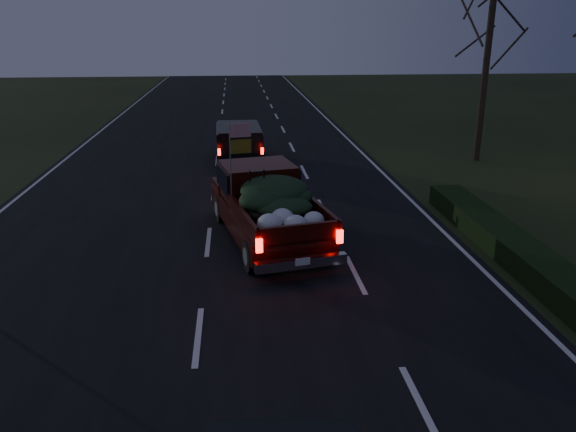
{
  "coord_description": "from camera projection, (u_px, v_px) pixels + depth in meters",
  "views": [
    {
      "loc": [
        0.82,
        -9.58,
        5.66
      ],
      "look_at": [
        2.04,
        3.22,
        1.3
      ],
      "focal_mm": 35.0,
      "sensor_mm": 36.0,
      "label": 1
    }
  ],
  "objects": [
    {
      "name": "ground",
      "position": [
        198.0,
        337.0,
        10.78
      ],
      "size": [
        120.0,
        120.0,
        0.0
      ],
      "primitive_type": "plane",
      "color": "black",
      "rests_on": "ground"
    },
    {
      "name": "road_asphalt",
      "position": [
        198.0,
        336.0,
        10.77
      ],
      "size": [
        14.0,
        120.0,
        0.02
      ],
      "primitive_type": "cube",
      "color": "black",
      "rests_on": "ground"
    },
    {
      "name": "hedge_row",
      "position": [
        515.0,
        249.0,
        14.21
      ],
      "size": [
        1.0,
        10.0,
        0.6
      ],
      "primitive_type": "cube",
      "color": "black",
      "rests_on": "ground"
    },
    {
      "name": "bare_tree_far",
      "position": [
        489.0,
        37.0,
        23.33
      ],
      "size": [
        3.6,
        3.6,
        7.0
      ],
      "color": "black",
      "rests_on": "ground"
    },
    {
      "name": "pickup_truck",
      "position": [
        267.0,
        202.0,
        15.38
      ],
      "size": [
        3.2,
        5.89,
        2.93
      ],
      "rotation": [
        0.0,
        0.0,
        0.21
      ],
      "color": "#360B07",
      "rests_on": "ground"
    },
    {
      "name": "lead_suv",
      "position": [
        239.0,
        140.0,
        24.22
      ],
      "size": [
        2.01,
        4.59,
        1.31
      ],
      "rotation": [
        0.0,
        0.0,
        0.03
      ],
      "color": "black",
      "rests_on": "ground"
    }
  ]
}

